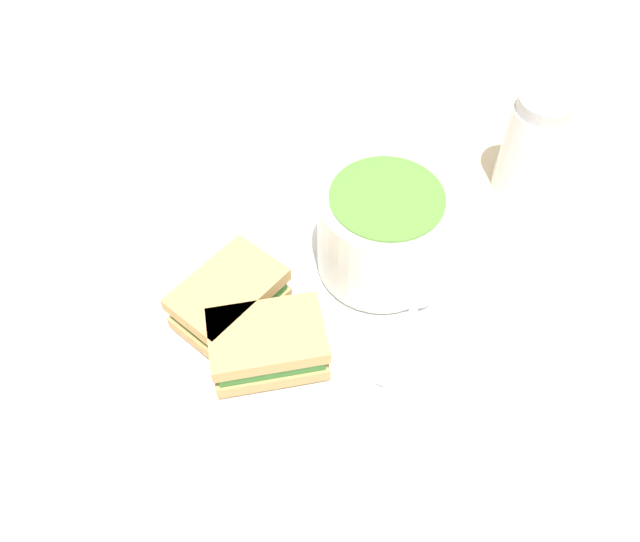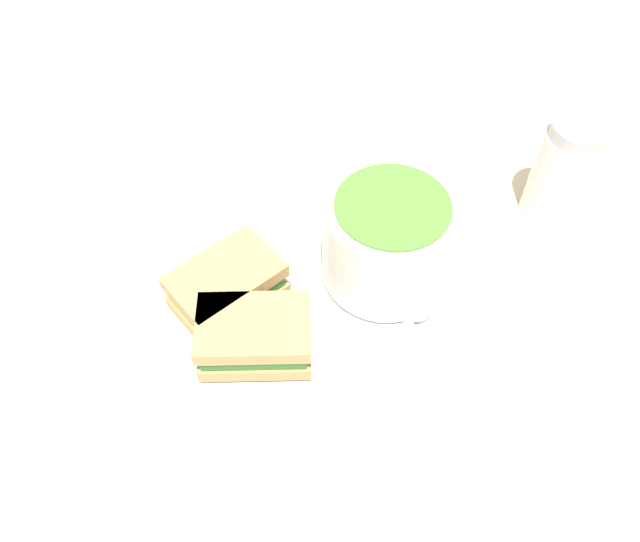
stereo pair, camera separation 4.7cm
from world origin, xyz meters
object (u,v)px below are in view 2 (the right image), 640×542
object	(u,v)px
soup_bowl	(388,240)
salt_shaker	(562,171)
sandwich_half_near	(227,286)
spoon	(416,311)
sandwich_half_far	(255,336)

from	to	relation	value
soup_bowl	salt_shaker	distance (m)	0.18
soup_bowl	sandwich_half_near	world-z (taller)	soup_bowl
soup_bowl	spoon	size ratio (longest dim) A/B	1.08
sandwich_half_near	spoon	bearing A→B (deg)	172.71
soup_bowl	salt_shaker	world-z (taller)	soup_bowl
spoon	sandwich_half_near	world-z (taller)	sandwich_half_near
soup_bowl	spoon	xyz separation A→B (m)	(-0.02, 0.04, -0.03)
sandwich_half_near	salt_shaker	size ratio (longest dim) A/B	0.98
spoon	soup_bowl	bearing A→B (deg)	61.50
soup_bowl	sandwich_half_near	size ratio (longest dim) A/B	1.05
sandwich_half_near	sandwich_half_far	world-z (taller)	same
sandwich_half_near	sandwich_half_far	size ratio (longest dim) A/B	1.18
sandwich_half_near	soup_bowl	bearing A→B (deg)	-168.77
spoon	sandwich_half_near	xyz separation A→B (m)	(0.14, -0.02, 0.01)
soup_bowl	salt_shaker	bearing A→B (deg)	-152.91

